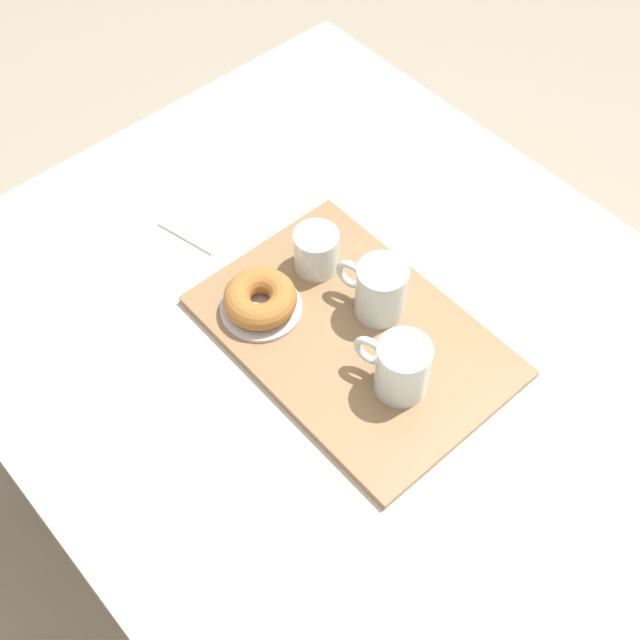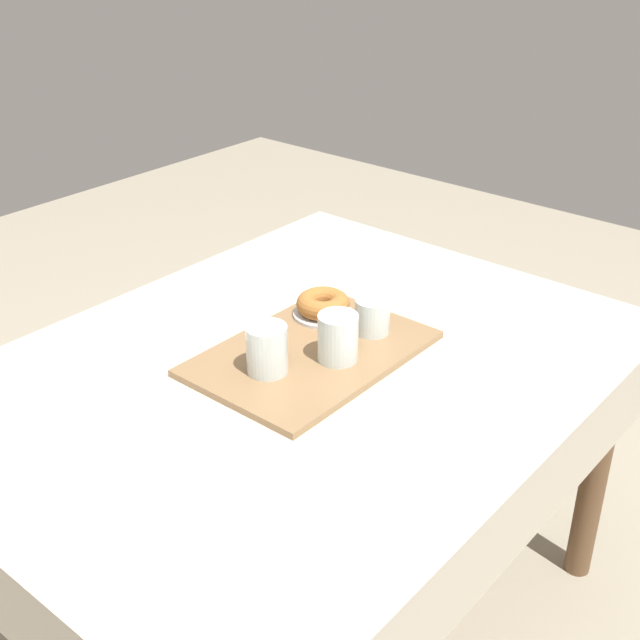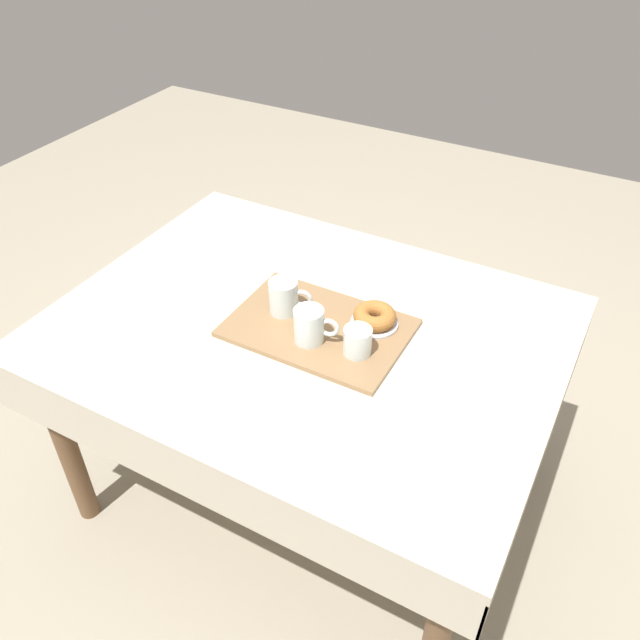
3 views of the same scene
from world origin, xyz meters
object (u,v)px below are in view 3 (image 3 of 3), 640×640
at_px(water_glass_near, 357,342).
at_px(donut_plate_left, 374,323).
at_px(dining_table, 306,350).
at_px(sugar_donut_left, 375,316).
at_px(serving_tray, 318,328).
at_px(tea_mug_left, 310,326).
at_px(paper_napkin, 444,370).
at_px(tea_mug_right, 284,298).

height_order(water_glass_near, donut_plate_left, water_glass_near).
distance_m(dining_table, sugar_donut_left, 0.23).
distance_m(serving_tray, tea_mug_left, 0.08).
bearing_deg(dining_table, water_glass_near, -14.57).
relative_size(serving_tray, tea_mug_left, 3.97).
height_order(water_glass_near, sugar_donut_left, water_glass_near).
height_order(sugar_donut_left, paper_napkin, sugar_donut_left).
bearing_deg(serving_tray, tea_mug_right, 171.78).
distance_m(serving_tray, tea_mug_right, 0.13).
relative_size(tea_mug_left, tea_mug_right, 1.00).
bearing_deg(sugar_donut_left, tea_mug_left, -130.93).
bearing_deg(paper_napkin, dining_table, -178.37).
xyz_separation_m(serving_tray, tea_mug_left, (0.01, -0.06, 0.05)).
xyz_separation_m(donut_plate_left, paper_napkin, (0.23, -0.07, -0.02)).
relative_size(tea_mug_left, water_glass_near, 1.60).
height_order(tea_mug_left, water_glass_near, tea_mug_left).
distance_m(tea_mug_left, tea_mug_right, 0.14).
distance_m(tea_mug_right, sugar_donut_left, 0.25).
bearing_deg(tea_mug_left, tea_mug_right, 148.46).
xyz_separation_m(tea_mug_left, donut_plate_left, (0.12, 0.14, -0.04)).
bearing_deg(dining_table, paper_napkin, 1.63).
bearing_deg(serving_tray, sugar_donut_left, 32.03).
height_order(dining_table, water_glass_near, water_glass_near).
height_order(dining_table, tea_mug_right, tea_mug_right).
bearing_deg(serving_tray, water_glass_near, -17.25).
bearing_deg(water_glass_near, tea_mug_right, 166.71).
bearing_deg(sugar_donut_left, dining_table, -155.50).
xyz_separation_m(water_glass_near, sugar_donut_left, (-0.01, 0.13, -0.01)).
bearing_deg(tea_mug_right, dining_table, -10.05).
height_order(serving_tray, donut_plate_left, donut_plate_left).
bearing_deg(tea_mug_left, donut_plate_left, 49.07).
distance_m(serving_tray, water_glass_near, 0.15).
xyz_separation_m(water_glass_near, donut_plate_left, (-0.01, 0.13, -0.03)).
height_order(serving_tray, paper_napkin, serving_tray).
bearing_deg(dining_table, donut_plate_left, 24.50).
bearing_deg(paper_napkin, tea_mug_left, -168.05).
bearing_deg(tea_mug_right, water_glass_near, -13.29).
relative_size(sugar_donut_left, paper_napkin, 0.86).
distance_m(serving_tray, paper_napkin, 0.36).
relative_size(dining_table, donut_plate_left, 10.47).
bearing_deg(donut_plate_left, tea_mug_right, -165.04).
bearing_deg(sugar_donut_left, water_glass_near, -85.62).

